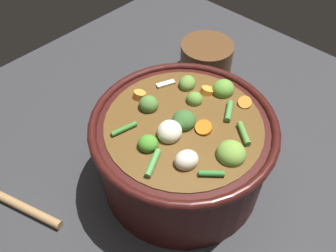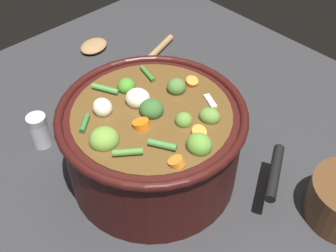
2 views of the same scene
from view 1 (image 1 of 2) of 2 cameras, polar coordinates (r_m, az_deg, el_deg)
ground_plane at (r=0.67m, az=2.14°, el=-8.12°), size 1.10×1.10×0.00m
cooking_pot at (r=0.61m, az=2.38°, el=-3.85°), size 0.30×0.30×0.17m
small_saucepan at (r=0.87m, az=6.22°, el=10.92°), size 0.20×0.17×0.07m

